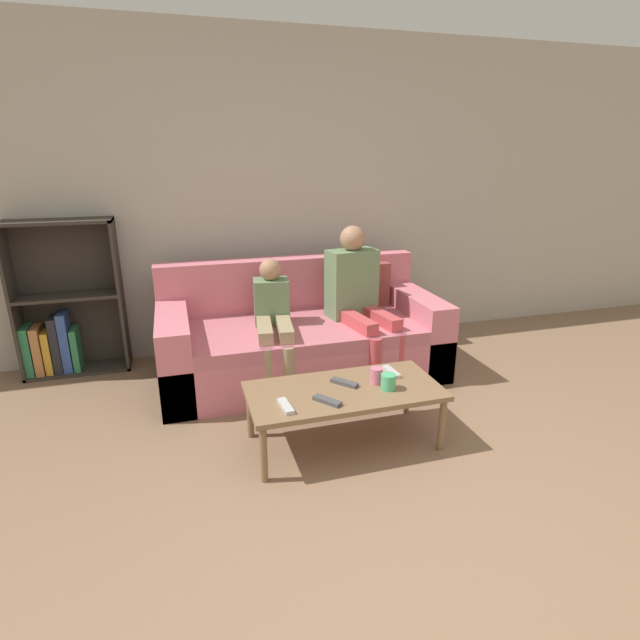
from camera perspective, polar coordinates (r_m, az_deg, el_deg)
name	(u,v)px	position (r m, az deg, el deg)	size (l,w,h in m)	color
ground_plane	(446,583)	(2.35, 14.26, -27.13)	(22.00, 22.00, 0.00)	#84664C
wall_back	(284,197)	(4.36, -4.09, 13.84)	(12.00, 0.06, 2.60)	#B7B2A8
couch	(301,338)	(3.90, -2.15, -2.12)	(2.11, 0.99, 0.85)	#D1707F
bookshelf	(64,313)	(4.35, -27.21, 0.67)	(0.77, 0.28, 1.20)	#332D28
coffee_table	(344,394)	(2.94, 2.78, -8.45)	(1.13, 0.54, 0.36)	brown
person_adult	(358,292)	(3.82, 4.33, 3.26)	(0.45, 0.72, 1.14)	#C6474C
person_child	(273,317)	(3.62, -5.38, 0.36)	(0.33, 0.69, 0.93)	#9E8966
cup_near	(388,382)	(2.93, 7.82, -7.01)	(0.09, 0.09, 0.09)	#4CB77A
cup_far	(376,376)	(2.99, 6.44, -6.33)	(0.07, 0.07, 0.10)	pink
tv_remote_0	(327,401)	(2.77, 0.82, -9.21)	(0.14, 0.16, 0.02)	#47474C
tv_remote_1	(344,383)	(2.97, 2.80, -7.16)	(0.15, 0.16, 0.02)	#47474C
tv_remote_2	(391,372)	(3.14, 8.15, -5.88)	(0.06, 0.17, 0.02)	#B7B7BC
tv_remote_3	(286,406)	(2.72, -3.95, -9.80)	(0.06, 0.17, 0.02)	#B7B7BC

